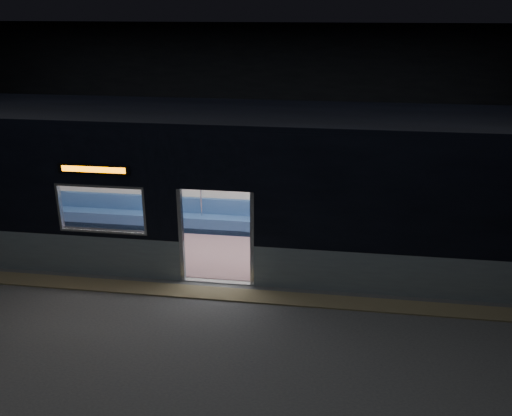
# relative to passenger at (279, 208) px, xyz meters

# --- Properties ---
(station_floor) EXTENTS (24.00, 14.00, 0.01)m
(station_floor) POSITION_rel_passenger_xyz_m (-1.03, -3.55, -0.79)
(station_floor) COLOR #47494C
(station_floor) RESTS_ON ground
(station_envelope) EXTENTS (24.00, 14.00, 5.00)m
(station_envelope) POSITION_rel_passenger_xyz_m (-1.03, -3.55, 2.88)
(station_envelope) COLOR black
(station_envelope) RESTS_ON station_floor
(tactile_strip) EXTENTS (22.80, 0.50, 0.03)m
(tactile_strip) POSITION_rel_passenger_xyz_m (-1.03, -3.00, -0.77)
(tactile_strip) COLOR #8C7F59
(tactile_strip) RESTS_ON station_floor
(metro_car) EXTENTS (18.00, 3.04, 3.35)m
(metro_car) POSITION_rel_passenger_xyz_m (-1.03, -1.00, 1.06)
(metro_car) COLOR #899CA3
(metro_car) RESTS_ON station_floor
(passenger) EXTENTS (0.39, 0.66, 1.35)m
(passenger) POSITION_rel_passenger_xyz_m (0.00, 0.00, 0.00)
(passenger) COLOR black
(passenger) RESTS_ON metro_car
(handbag) EXTENTS (0.31, 0.27, 0.14)m
(handbag) POSITION_rel_passenger_xyz_m (-0.05, -0.22, -0.11)
(handbag) COLOR black
(handbag) RESTS_ON passenger
(transit_map) EXTENTS (1.10, 0.03, 0.71)m
(transit_map) POSITION_rel_passenger_xyz_m (0.40, 0.31, 0.72)
(transit_map) COLOR white
(transit_map) RESTS_ON metro_car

